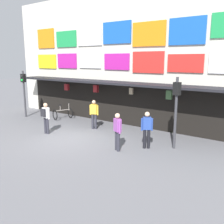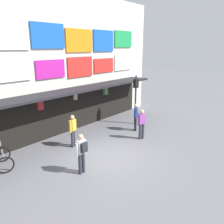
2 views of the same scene
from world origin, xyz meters
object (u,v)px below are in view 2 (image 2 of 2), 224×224
at_px(pedestrian_in_green, 73,129).
at_px(pedestrian_in_white, 82,151).
at_px(pedestrian_in_purple, 142,123).
at_px(pedestrian_in_black, 136,115).
at_px(bicycle_parked, 3,159).
at_px(traffic_light_far, 136,92).

xyz_separation_m(pedestrian_in_green, pedestrian_in_white, (-1.48, -2.25, 0.04)).
bearing_deg(pedestrian_in_purple, pedestrian_in_black, 48.37).
relative_size(pedestrian_in_green, pedestrian_in_purple, 1.00).
bearing_deg(pedestrian_in_black, pedestrian_in_green, 164.36).
bearing_deg(pedestrian_in_black, bicycle_parked, 166.30).
bearing_deg(pedestrian_in_green, pedestrian_in_white, -123.23).
bearing_deg(pedestrian_in_purple, traffic_light_far, 42.37).
bearing_deg(bicycle_parked, pedestrian_in_white, -58.11).
xyz_separation_m(bicycle_parked, pedestrian_in_white, (1.81, -2.91, 0.59)).
bearing_deg(pedestrian_in_purple, pedestrian_in_white, -178.35).
relative_size(traffic_light_far, bicycle_parked, 2.40).
xyz_separation_m(traffic_light_far, pedestrian_in_black, (-1.02, -0.74, -1.19)).
xyz_separation_m(pedestrian_in_white, pedestrian_in_black, (5.46, 1.14, -0.04)).
height_order(bicycle_parked, pedestrian_in_green, pedestrian_in_green).
xyz_separation_m(bicycle_parked, pedestrian_in_green, (3.29, -0.66, 0.55)).
relative_size(pedestrian_in_green, pedestrian_in_black, 1.00).
bearing_deg(pedestrian_in_green, pedestrian_in_black, -15.64).
relative_size(traffic_light_far, pedestrian_in_white, 1.90).
relative_size(pedestrian_in_black, pedestrian_in_purple, 1.00).
xyz_separation_m(traffic_light_far, bicycle_parked, (-8.29, 1.04, -1.75)).
height_order(traffic_light_far, pedestrian_in_purple, traffic_light_far).
relative_size(traffic_light_far, pedestrian_in_purple, 1.90).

